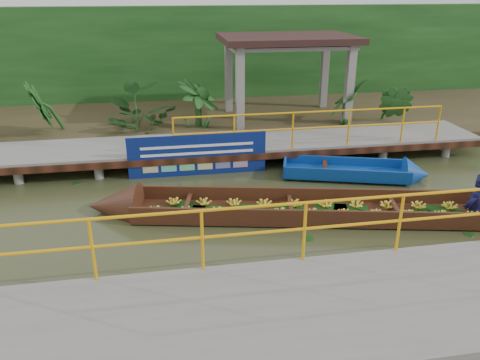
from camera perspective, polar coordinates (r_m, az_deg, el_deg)
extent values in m
plane|color=#2D3319|center=(10.42, -1.68, -4.23)|extent=(80.00, 80.00, 0.00)
cube|color=#332B19|center=(17.35, -5.31, 7.53)|extent=(30.00, 8.00, 0.45)
cube|color=slate|center=(13.45, -3.87, 4.33)|extent=(16.00, 2.00, 0.15)
cube|color=black|center=(12.53, -3.36, 2.58)|extent=(16.00, 0.12, 0.18)
cylinder|color=#FBAA0D|center=(12.82, 8.92, 8.21)|extent=(7.50, 0.05, 0.05)
cylinder|color=#FBAA0D|center=(12.94, 8.80, 6.28)|extent=(7.50, 0.05, 0.05)
cylinder|color=#FBAA0D|center=(12.95, 8.78, 6.07)|extent=(0.05, 0.05, 1.00)
cylinder|color=slate|center=(13.01, -21.22, 0.84)|extent=(0.24, 0.24, 0.55)
cylinder|color=slate|center=(14.49, -20.15, 3.15)|extent=(0.24, 0.24, 0.55)
cylinder|color=slate|center=(12.74, -12.41, 1.45)|extent=(0.24, 0.24, 0.55)
cylinder|color=slate|center=(14.25, -12.23, 3.73)|extent=(0.24, 0.24, 0.55)
cylinder|color=slate|center=(12.79, -3.44, 2.04)|extent=(0.24, 0.24, 0.55)
cylinder|color=slate|center=(14.29, -4.20, 4.25)|extent=(0.24, 0.24, 0.55)
cylinder|color=slate|center=(13.14, 5.25, 2.56)|extent=(0.24, 0.24, 0.55)
cylinder|color=slate|center=(14.61, 3.65, 4.68)|extent=(0.24, 0.24, 0.55)
cylinder|color=slate|center=(13.78, 13.33, 2.99)|extent=(0.24, 0.24, 0.55)
cylinder|color=slate|center=(15.19, 11.04, 5.00)|extent=(0.24, 0.24, 0.55)
cylinder|color=slate|center=(14.67, 20.56, 3.32)|extent=(0.24, 0.24, 0.55)
cylinder|color=slate|center=(15.99, 17.80, 5.22)|extent=(0.24, 0.24, 0.55)
cylinder|color=slate|center=(12.79, -3.44, 2.04)|extent=(0.24, 0.24, 0.55)
cube|color=slate|center=(7.05, 11.97, -16.60)|extent=(18.00, 2.40, 0.70)
cylinder|color=#FBAA0D|center=(7.25, 9.58, -2.63)|extent=(10.00, 0.05, 0.05)
cylinder|color=#FBAA0D|center=(7.45, 9.36, -5.77)|extent=(10.00, 0.05, 0.05)
cylinder|color=#FBAA0D|center=(7.47, 9.33, -6.10)|extent=(0.05, 0.05, 1.00)
cube|color=slate|center=(14.85, 0.01, 10.53)|extent=(0.25, 0.25, 2.80)
cube|color=slate|center=(15.86, 13.16, 10.73)|extent=(0.25, 0.25, 2.80)
cube|color=slate|center=(17.18, -1.40, 12.18)|extent=(0.25, 0.25, 2.80)
cube|color=slate|center=(18.05, 10.24, 12.34)|extent=(0.25, 0.25, 2.80)
cube|color=slate|center=(16.19, 5.79, 16.09)|extent=(4.00, 2.60, 0.12)
cube|color=black|center=(16.17, 5.82, 16.79)|extent=(4.40, 3.00, 0.20)
cube|color=#143B13|center=(19.44, -6.16, 14.47)|extent=(30.00, 0.80, 4.00)
cube|color=#3A1A0F|center=(10.54, 12.36, -4.05)|extent=(9.16, 3.01, 0.07)
cube|color=#3A1A0F|center=(10.98, 11.95, -1.98)|extent=(8.94, 1.96, 0.39)
cube|color=#3A1A0F|center=(9.97, 12.97, -4.69)|extent=(8.94, 1.96, 0.39)
cone|color=#3A1A0F|center=(10.80, -15.16, -3.12)|extent=(1.34, 1.31, 1.09)
cube|color=navy|center=(12.70, 12.71, 0.80)|extent=(3.35, 1.86, 0.11)
cube|color=navy|center=(13.10, 12.59, 2.09)|extent=(3.08, 1.00, 0.32)
cube|color=navy|center=(12.20, 12.94, 0.52)|extent=(3.08, 1.00, 0.32)
cube|color=navy|center=(12.58, 5.49, 1.69)|extent=(0.34, 0.94, 0.32)
cone|color=navy|center=(12.99, 20.72, 0.65)|extent=(0.88, 1.05, 0.90)
cube|color=black|center=(12.59, 10.36, 1.64)|extent=(0.38, 0.95, 0.05)
cube|color=navy|center=(12.44, -5.16, 3.00)|extent=(3.66, 0.03, 1.14)
cube|color=white|center=(12.33, -5.20, 4.15)|extent=(2.97, 0.01, 0.07)
cube|color=white|center=(12.39, -5.17, 3.27)|extent=(2.97, 0.01, 0.07)
imported|color=#143B13|center=(15.30, -22.22, 7.39)|extent=(1.07, 1.07, 1.34)
imported|color=#143B13|center=(14.97, -12.78, 8.19)|extent=(1.07, 1.07, 1.34)
imported|color=#143B13|center=(14.99, -5.06, 8.69)|extent=(1.07, 1.07, 1.34)
imported|color=#143B13|center=(16.18, 13.10, 9.22)|extent=(1.07, 1.07, 1.34)
imported|color=#143B13|center=(16.81, 17.89, 9.21)|extent=(1.07, 1.07, 1.34)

